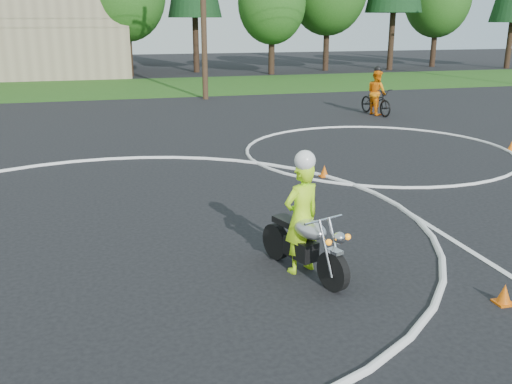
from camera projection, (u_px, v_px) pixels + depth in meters
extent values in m
plane|color=black|center=(119.00, 306.00, 8.06)|extent=(120.00, 120.00, 0.00)
cube|color=#1E4714|center=(102.00, 88.00, 33.01)|extent=(120.00, 10.00, 0.02)
torus|color=silver|center=(113.00, 232.00, 10.83)|extent=(12.12, 12.12, 0.12)
torus|color=silver|center=(377.00, 151.00, 17.43)|extent=(8.10, 8.10, 0.10)
cylinder|color=black|center=(333.00, 271.00, 8.44)|extent=(0.32, 0.62, 0.61)
cylinder|color=black|center=(276.00, 241.00, 9.57)|extent=(0.32, 0.62, 0.61)
cube|color=black|center=(301.00, 248.00, 9.01)|extent=(0.46, 0.63, 0.31)
ellipsoid|color=#B9BABE|center=(310.00, 229.00, 8.74)|extent=(0.56, 0.74, 0.29)
cube|color=black|center=(289.00, 222.00, 9.15)|extent=(0.45, 0.67, 0.10)
cylinder|color=silver|center=(326.00, 248.00, 8.35)|extent=(0.16, 0.36, 0.82)
cylinder|color=silver|center=(335.00, 246.00, 8.45)|extent=(0.16, 0.36, 0.82)
cube|color=#B9BAC0|center=(335.00, 251.00, 8.33)|extent=(0.21, 0.26, 0.05)
cylinder|color=white|center=(323.00, 220.00, 8.42)|extent=(0.69, 0.27, 0.04)
sphere|color=silver|center=(339.00, 238.00, 8.19)|extent=(0.18, 0.18, 0.18)
sphere|color=orange|center=(329.00, 242.00, 8.12)|extent=(0.09, 0.09, 0.09)
sphere|color=orange|center=(348.00, 237.00, 8.32)|extent=(0.09, 0.09, 0.09)
cylinder|color=silver|center=(293.00, 244.00, 9.45)|extent=(0.35, 0.80, 0.08)
imported|color=#B5F81A|center=(302.00, 218.00, 8.92)|extent=(0.77, 0.63, 1.81)
sphere|color=white|center=(305.00, 161.00, 8.61)|extent=(0.33, 0.33, 0.33)
imported|color=black|center=(376.00, 101.00, 23.93)|extent=(1.02, 2.20, 1.11)
imported|color=orange|center=(377.00, 93.00, 23.82)|extent=(0.82, 0.99, 1.85)
sphere|color=black|center=(378.00, 69.00, 23.54)|extent=(0.32, 0.32, 0.32)
cone|color=#D65A0B|center=(511.00, 146.00, 17.46)|extent=(0.22, 0.22, 0.30)
cube|color=#D65A0B|center=(511.00, 150.00, 17.50)|extent=(0.24, 0.24, 0.03)
cone|color=#D65A0B|center=(324.00, 171.00, 14.60)|extent=(0.22, 0.22, 0.30)
cube|color=#D65A0B|center=(324.00, 176.00, 14.64)|extent=(0.24, 0.24, 0.03)
cone|color=#D65A0B|center=(504.00, 294.00, 8.08)|extent=(0.22, 0.22, 0.30)
cube|color=#D65A0B|center=(503.00, 303.00, 8.12)|extent=(0.24, 0.24, 0.03)
cylinder|color=#382619|center=(129.00, 53.00, 39.50)|extent=(0.44, 0.44, 3.24)
cylinder|color=#382619|center=(196.00, 45.00, 42.48)|extent=(0.44, 0.44, 3.96)
cylinder|color=#382619|center=(271.00, 54.00, 41.10)|extent=(0.44, 0.44, 2.88)
ellipsoid|color=#1E5116|center=(272.00, 3.00, 40.07)|extent=(4.80, 4.80, 5.76)
cylinder|color=#382619|center=(326.00, 47.00, 44.08)|extent=(0.44, 0.44, 3.60)
cylinder|color=#382619|center=(391.00, 42.00, 44.29)|extent=(0.44, 0.44, 4.32)
cylinder|color=#382619|center=(434.00, 47.00, 47.53)|extent=(0.44, 0.44, 3.24)
cylinder|color=#382619|center=(509.00, 46.00, 45.94)|extent=(0.44, 0.44, 3.60)
cylinder|color=#382619|center=(70.00, 55.00, 39.49)|extent=(0.44, 0.44, 2.88)
ellipsoid|color=#1E5116|center=(65.00, 2.00, 38.46)|extent=(4.80, 4.80, 5.76)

